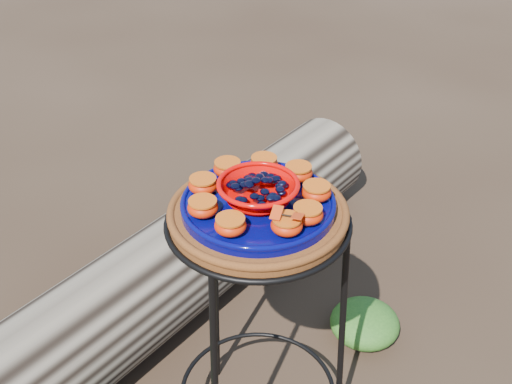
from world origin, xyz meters
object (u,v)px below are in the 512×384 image
red_bowl (258,192)px  driftwood_log (183,261)px  plant_stand (258,336)px  cobalt_plate (258,205)px  terracotta_saucer (258,215)px

red_bowl → driftwood_log: 0.83m
plant_stand → driftwood_log: (0.07, 0.56, -0.19)m
cobalt_plate → red_bowl: 0.03m
plant_stand → driftwood_log: bearing=82.6°
terracotta_saucer → cobalt_plate: (0.00, 0.00, 0.03)m
terracotta_saucer → driftwood_log: 0.79m
cobalt_plate → driftwood_log: cobalt_plate is taller
cobalt_plate → driftwood_log: 0.81m
cobalt_plate → terracotta_saucer: bearing=0.0°
red_bowl → plant_stand: bearing=0.0°
plant_stand → driftwood_log: 0.59m
cobalt_plate → driftwood_log: (0.07, 0.56, -0.58)m
red_bowl → driftwood_log: (0.07, 0.56, -0.61)m
terracotta_saucer → driftwood_log: bearing=82.6°
cobalt_plate → driftwood_log: size_ratio=0.19×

